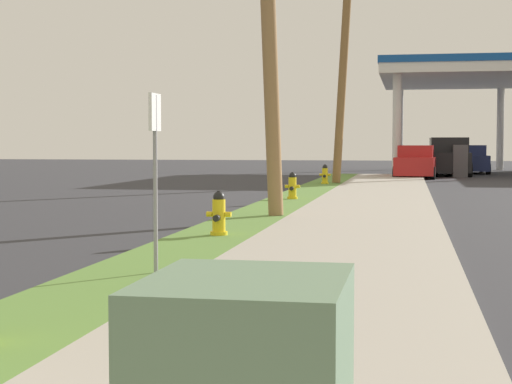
{
  "coord_description": "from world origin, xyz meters",
  "views": [
    {
      "loc": [
        3.93,
        -2.42,
        1.65
      ],
      "look_at": [
        1.24,
        12.14,
        0.78
      ],
      "focal_mm": 57.96,
      "sensor_mm": 36.0,
      "label": 1
    }
  ],
  "objects_px": {
    "car_navy_by_near_pump": "(469,160)",
    "car_red_by_far_pump": "(416,163)",
    "fire_hydrant_second": "(219,216)",
    "street_sign_post": "(155,145)",
    "fire_hydrant_third": "(292,187)",
    "utility_pole_background": "(344,50)",
    "truck_black_at_forecourt": "(447,158)",
    "fire_hydrant_fourth": "(325,175)"
  },
  "relations": [
    {
      "from": "car_navy_by_near_pump",
      "to": "car_red_by_far_pump",
      "type": "xyz_separation_m",
      "value": [
        -2.97,
        -7.0,
        0.0
      ]
    },
    {
      "from": "fire_hydrant_second",
      "to": "street_sign_post",
      "type": "relative_size",
      "value": 0.35
    },
    {
      "from": "fire_hydrant_third",
      "to": "utility_pole_background",
      "type": "distance_m",
      "value": 10.95
    },
    {
      "from": "fire_hydrant_second",
      "to": "car_red_by_far_pump",
      "type": "distance_m",
      "value": 27.38
    },
    {
      "from": "fire_hydrant_second",
      "to": "street_sign_post",
      "type": "distance_m",
      "value": 4.27
    },
    {
      "from": "fire_hydrant_second",
      "to": "street_sign_post",
      "type": "bearing_deg",
      "value": -87.4
    },
    {
      "from": "fire_hydrant_third",
      "to": "car_navy_by_near_pump",
      "type": "relative_size",
      "value": 0.16
    },
    {
      "from": "fire_hydrant_third",
      "to": "truck_black_at_forecourt",
      "type": "distance_m",
      "value": 21.98
    },
    {
      "from": "fire_hydrant_third",
      "to": "utility_pole_background",
      "type": "height_order",
      "value": "utility_pole_background"
    },
    {
      "from": "fire_hydrant_third",
      "to": "fire_hydrant_fourth",
      "type": "xyz_separation_m",
      "value": [
        0.02,
        8.84,
        0.0
      ]
    },
    {
      "from": "street_sign_post",
      "to": "truck_black_at_forecourt",
      "type": "xyz_separation_m",
      "value": [
        4.92,
        34.7,
        -0.72
      ]
    },
    {
      "from": "car_navy_by_near_pump",
      "to": "car_red_by_far_pump",
      "type": "distance_m",
      "value": 7.6
    },
    {
      "from": "fire_hydrant_fourth",
      "to": "truck_black_at_forecourt",
      "type": "relative_size",
      "value": 0.14
    },
    {
      "from": "fire_hydrant_second",
      "to": "truck_black_at_forecourt",
      "type": "height_order",
      "value": "truck_black_at_forecourt"
    },
    {
      "from": "fire_hydrant_fourth",
      "to": "car_navy_by_near_pump",
      "type": "height_order",
      "value": "car_navy_by_near_pump"
    },
    {
      "from": "utility_pole_background",
      "to": "fire_hydrant_fourth",
      "type": "bearing_deg",
      "value": -123.81
    },
    {
      "from": "street_sign_post",
      "to": "utility_pole_background",
      "type": "bearing_deg",
      "value": 88.96
    },
    {
      "from": "fire_hydrant_second",
      "to": "utility_pole_background",
      "type": "bearing_deg",
      "value": 88.18
    },
    {
      "from": "fire_hydrant_fourth",
      "to": "car_navy_by_near_pump",
      "type": "bearing_deg",
      "value": 68.05
    },
    {
      "from": "truck_black_at_forecourt",
      "to": "street_sign_post",
      "type": "bearing_deg",
      "value": -98.06
    },
    {
      "from": "truck_black_at_forecourt",
      "to": "fire_hydrant_fourth",
      "type": "bearing_deg",
      "value": -112.28
    },
    {
      "from": "utility_pole_background",
      "to": "car_red_by_far_pump",
      "type": "relative_size",
      "value": 2.21
    },
    {
      "from": "fire_hydrant_fourth",
      "to": "car_navy_by_near_pump",
      "type": "relative_size",
      "value": 0.16
    },
    {
      "from": "truck_black_at_forecourt",
      "to": "utility_pole_background",
      "type": "bearing_deg",
      "value": -111.23
    },
    {
      "from": "utility_pole_background",
      "to": "fire_hydrant_third",
      "type": "bearing_deg",
      "value": -93.82
    },
    {
      "from": "car_red_by_far_pump",
      "to": "street_sign_post",
      "type": "bearing_deg",
      "value": -96.01
    },
    {
      "from": "fire_hydrant_third",
      "to": "utility_pole_background",
      "type": "bearing_deg",
      "value": 86.18
    },
    {
      "from": "car_navy_by_near_pump",
      "to": "fire_hydrant_second",
      "type": "bearing_deg",
      "value": -100.69
    },
    {
      "from": "street_sign_post",
      "to": "car_red_by_far_pump",
      "type": "height_order",
      "value": "street_sign_post"
    },
    {
      "from": "fire_hydrant_second",
      "to": "car_navy_by_near_pump",
      "type": "height_order",
      "value": "car_navy_by_near_pump"
    },
    {
      "from": "fire_hydrant_third",
      "to": "truck_black_at_forecourt",
      "type": "bearing_deg",
      "value": 76.44
    },
    {
      "from": "fire_hydrant_fourth",
      "to": "street_sign_post",
      "type": "xyz_separation_m",
      "value": [
        0.21,
        -22.18,
        1.19
      ]
    },
    {
      "from": "car_navy_by_near_pump",
      "to": "car_red_by_far_pump",
      "type": "relative_size",
      "value": 0.98
    },
    {
      "from": "car_red_by_far_pump",
      "to": "truck_black_at_forecourt",
      "type": "height_order",
      "value": "truck_black_at_forecourt"
    },
    {
      "from": "street_sign_post",
      "to": "truck_black_at_forecourt",
      "type": "height_order",
      "value": "street_sign_post"
    },
    {
      "from": "fire_hydrant_third",
      "to": "utility_pole_background",
      "type": "relative_size",
      "value": 0.07
    },
    {
      "from": "utility_pole_background",
      "to": "truck_black_at_forecourt",
      "type": "bearing_deg",
      "value": 68.77
    },
    {
      "from": "fire_hydrant_fourth",
      "to": "truck_black_at_forecourt",
      "type": "height_order",
      "value": "truck_black_at_forecourt"
    },
    {
      "from": "car_red_by_far_pump",
      "to": "utility_pole_background",
      "type": "bearing_deg",
      "value": -109.45
    },
    {
      "from": "fire_hydrant_fourth",
      "to": "fire_hydrant_third",
      "type": "bearing_deg",
      "value": -90.13
    },
    {
      "from": "utility_pole_background",
      "to": "truck_black_at_forecourt",
      "type": "height_order",
      "value": "utility_pole_background"
    },
    {
      "from": "street_sign_post",
      "to": "fire_hydrant_fourth",
      "type": "bearing_deg",
      "value": 90.55
    }
  ]
}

